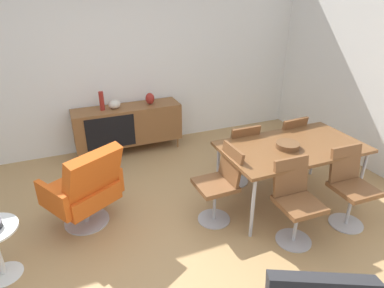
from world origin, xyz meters
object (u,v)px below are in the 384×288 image
object	(u,v)px
dining_chair_back_left	(239,152)
vase_cobalt	(114,104)
sideboard	(128,124)
dining_table	(292,149)
lounge_chair_red	(85,188)
dining_chair_front_right	(350,184)
dining_chair_near_window	(220,182)
dining_chair_back_right	(285,143)
wooden_bowl_on_table	(288,145)
vase_sculptural_dark	(102,101)
dining_chair_front_left	(296,199)
vase_ceramic_small	(150,99)

from	to	relation	value
dining_chair_back_left	vase_cobalt	bearing A→B (deg)	129.50
sideboard	dining_table	size ratio (longest dim) A/B	1.00
lounge_chair_red	dining_chair_front_right	bearing A→B (deg)	-21.20
sideboard	dining_chair_near_window	world-z (taller)	dining_chair_near_window
sideboard	dining_chair_back_right	world-z (taller)	dining_chair_back_right
wooden_bowl_on_table	lounge_chair_red	distance (m)	2.21
wooden_bowl_on_table	vase_sculptural_dark	bearing A→B (deg)	128.75
dining_chair_back_left	dining_chair_front_left	world-z (taller)	same
vase_sculptural_dark	dining_chair_front_right	world-z (taller)	vase_sculptural_dark
dining_table	dining_chair_back_right	world-z (taller)	dining_chair_back_right
wooden_bowl_on_table	dining_chair_front_left	size ratio (longest dim) A/B	0.30
dining_table	dining_chair_back_left	size ratio (longest dim) A/B	1.87
wooden_bowl_on_table	vase_cobalt	bearing A→B (deg)	125.70
dining_table	lounge_chair_red	bearing A→B (deg)	168.78
sideboard	dining_chair_back_left	xyz separation A→B (m)	(1.08, -1.51, 0.03)
vase_sculptural_dark	lounge_chair_red	world-z (taller)	vase_sculptural_dark
vase_cobalt	dining_chair_front_right	xyz separation A→B (m)	(1.95, -2.63, -0.32)
vase_cobalt	dining_table	bearing A→B (deg)	-52.38
wooden_bowl_on_table	lounge_chair_red	world-z (taller)	lounge_chair_red
vase_sculptural_dark	dining_chair_front_left	size ratio (longest dim) A/B	0.32
sideboard	vase_ceramic_small	distance (m)	0.52
dining_table	dining_chair_near_window	size ratio (longest dim) A/B	1.87
vase_ceramic_small	dining_chair_front_left	bearing A→B (deg)	-74.95
dining_chair_front_right	dining_chair_back_left	size ratio (longest dim) A/B	1.00
vase_cobalt	dining_chair_front_left	size ratio (longest dim) A/B	0.21
dining_chair_near_window	lounge_chair_red	size ratio (longest dim) A/B	0.90
lounge_chair_red	vase_ceramic_small	bearing A→B (deg)	54.19
dining_chair_back_right	dining_table	bearing A→B (deg)	-122.39
vase_sculptural_dark	dining_chair_back_right	bearing A→B (deg)	-35.39
vase_sculptural_dark	dining_chair_near_window	distance (m)	2.28
lounge_chair_red	wooden_bowl_on_table	bearing A→B (deg)	-12.40
vase_sculptural_dark	dining_chair_back_left	world-z (taller)	vase_sculptural_dark
dining_chair_front_right	dining_chair_back_left	xyz separation A→B (m)	(-0.70, 1.12, 0.00)
sideboard	vase_ceramic_small	size ratio (longest dim) A/B	9.26
vase_sculptural_dark	dining_chair_near_window	size ratio (longest dim) A/B	0.32
wooden_bowl_on_table	dining_chair_back_right	xyz separation A→B (m)	(0.44, 0.59, -0.30)
sideboard	dining_table	world-z (taller)	dining_table
vase_sculptural_dark	dining_table	world-z (taller)	vase_sculptural_dark
wooden_bowl_on_table	dining_chair_near_window	bearing A→B (deg)	177.84
dining_table	dining_chair_back_left	world-z (taller)	dining_chair_back_left
dining_chair_back_right	lounge_chair_red	distance (m)	2.59
vase_sculptural_dark	dining_chair_back_right	size ratio (longest dim) A/B	0.32
dining_chair_front_left	dining_table	bearing A→B (deg)	58.07
vase_ceramic_small	sideboard	bearing A→B (deg)	-179.71
sideboard	lounge_chair_red	distance (m)	1.81
vase_sculptural_dark	wooden_bowl_on_table	bearing A→B (deg)	-51.25
vase_sculptural_dark	dining_chair_back_right	distance (m)	2.64
dining_chair_front_left	lounge_chair_red	xyz separation A→B (m)	(-1.88, 1.00, -0.00)
vase_sculptural_dark	dining_chair_back_left	distance (m)	2.11
vase_sculptural_dark	dining_chair_front_right	size ratio (longest dim) A/B	0.32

